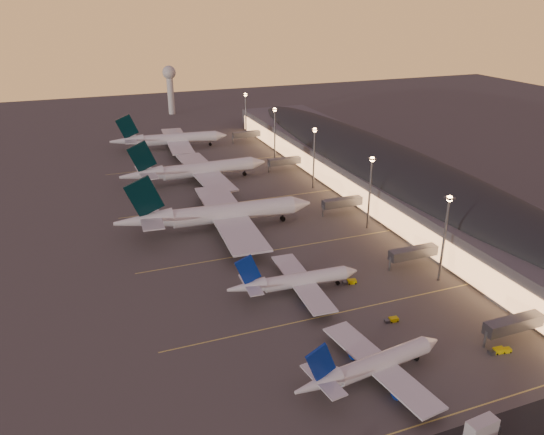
% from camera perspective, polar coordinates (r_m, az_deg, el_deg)
% --- Properties ---
extents(ground, '(700.00, 700.00, 0.00)m').
position_cam_1_polar(ground, '(142.77, 5.79, -9.24)').
color(ground, '#474441').
extents(airliner_narrow_south, '(37.42, 33.69, 13.36)m').
position_cam_1_polar(airliner_narrow_south, '(117.64, 10.65, -15.38)').
color(airliner_narrow_south, silver).
rests_on(airliner_narrow_south, ground).
extents(airliner_narrow_north, '(37.74, 33.70, 13.49)m').
position_cam_1_polar(airliner_narrow_north, '(145.70, 2.43, -6.84)').
color(airliner_narrow_north, silver).
rests_on(airliner_narrow_north, ground).
extents(airliner_wide_near, '(69.11, 62.97, 22.12)m').
position_cam_1_polar(airliner_wide_near, '(184.04, -5.89, 0.36)').
color(airliner_wide_near, silver).
rests_on(airliner_wide_near, ground).
extents(airliner_wide_mid, '(64.80, 58.94, 20.76)m').
position_cam_1_polar(airliner_wide_mid, '(233.79, -8.18, 5.05)').
color(airliner_wide_mid, silver).
rests_on(airliner_wide_mid, ground).
extents(airliner_wide_far, '(61.70, 56.36, 19.73)m').
position_cam_1_polar(airliner_wide_far, '(289.63, -10.90, 8.26)').
color(airliner_wide_far, silver).
rests_on(airliner_wide_far, ground).
extents(terminal_building, '(56.35, 255.00, 17.46)m').
position_cam_1_polar(terminal_building, '(225.31, 11.84, 5.04)').
color(terminal_building, '#505055').
rests_on(terminal_building, ground).
extents(light_masts, '(2.20, 217.20, 25.90)m').
position_cam_1_polar(light_masts, '(203.97, 6.97, 6.09)').
color(light_masts, slate).
rests_on(light_masts, ground).
extents(radar_tower, '(9.00, 9.00, 32.50)m').
position_cam_1_polar(radar_tower, '(377.20, -10.94, 14.15)').
color(radar_tower, silver).
rests_on(radar_tower, ground).
extents(lane_markings, '(90.00, 180.36, 0.00)m').
position_cam_1_polar(lane_markings, '(174.87, -0.03, -2.80)').
color(lane_markings, '#D8C659').
rests_on(lane_markings, ground).
extents(baggage_tug_a, '(3.39, 1.84, 0.96)m').
position_cam_1_polar(baggage_tug_a, '(135.73, 23.73, -12.96)').
color(baggage_tug_a, '#CEBF05').
rests_on(baggage_tug_a, ground).
extents(baggage_tug_b, '(3.98, 1.97, 1.15)m').
position_cam_1_polar(baggage_tug_b, '(134.80, 23.05, -13.06)').
color(baggage_tug_b, '#CEBF05').
rests_on(baggage_tug_b, ground).
extents(baggage_tug_c, '(4.07, 2.23, 1.15)m').
position_cam_1_polar(baggage_tug_c, '(152.79, 8.39, -6.86)').
color(baggage_tug_c, '#CEBF05').
rests_on(baggage_tug_c, ground).
extents(catering_truck_a, '(6.88, 3.17, 3.75)m').
position_cam_1_polar(catering_truck_a, '(111.93, 21.74, -20.32)').
color(catering_truck_a, silver).
rests_on(catering_truck_a, ground).
extents(baggage_tug_d, '(3.63, 1.78, 1.05)m').
position_cam_1_polar(baggage_tug_d, '(138.26, 12.77, -10.69)').
color(baggage_tug_d, '#CEBF05').
rests_on(baggage_tug_d, ground).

